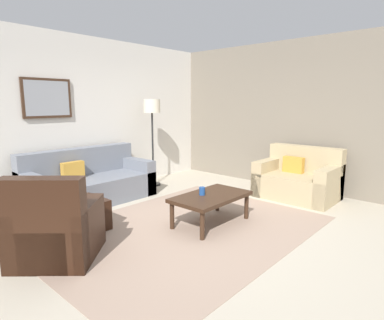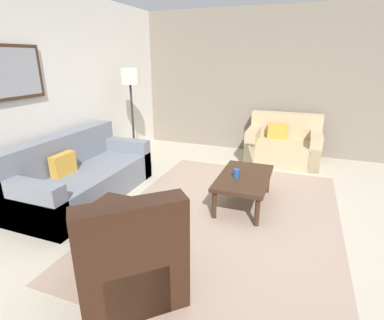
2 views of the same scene
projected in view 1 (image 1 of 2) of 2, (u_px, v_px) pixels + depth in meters
ground_plane at (184, 229)px, 4.25m from camera, size 8.00×8.00×0.00m
rear_partition at (77, 117)px, 5.71m from camera, size 6.00×0.12×2.80m
stone_feature_panel at (291, 116)px, 6.20m from camera, size 0.12×5.20×2.80m
area_rug at (184, 229)px, 4.25m from camera, size 3.59×2.67×0.01m
couch_main at (88, 184)px, 5.44m from camera, size 2.06×0.95×0.88m
couch_loveseat at (299, 180)px, 5.67m from camera, size 0.89×1.30×0.88m
armchair_leather at (55, 233)px, 3.36m from camera, size 1.13×1.13×0.95m
ottoman at (81, 215)px, 4.20m from camera, size 0.56×0.56×0.40m
coffee_table at (211, 199)px, 4.39m from camera, size 1.10×0.64×0.41m
cup at (202, 191)px, 4.37m from camera, size 0.08×0.08×0.11m
lamp_standing at (152, 115)px, 6.30m from camera, size 0.32×0.32×1.71m
framed_artwork at (47, 98)px, 5.20m from camera, size 0.79×0.04×0.63m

